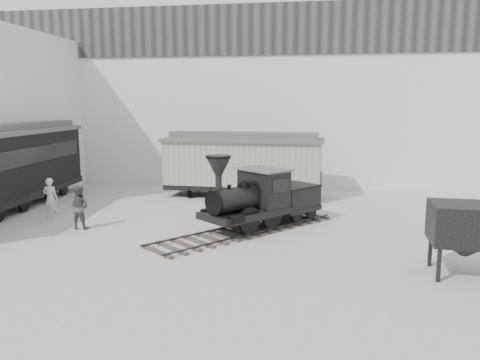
% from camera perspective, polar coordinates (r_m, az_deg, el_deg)
% --- Properties ---
extents(ground, '(90.00, 90.00, 0.00)m').
position_cam_1_polar(ground, '(16.09, -4.98, -9.19)').
color(ground, '#9E9E9B').
extents(north_wall, '(34.00, 2.51, 11.00)m').
position_cam_1_polar(north_wall, '(30.06, 1.62, 10.06)').
color(north_wall, silver).
rests_on(north_wall, ground).
extents(locomotive, '(7.12, 7.96, 3.10)m').
position_cam_1_polar(locomotive, '(19.17, 2.25, -2.63)').
color(locomotive, '#3E3631').
rests_on(locomotive, ground).
extents(boxcar, '(8.93, 3.17, 3.61)m').
position_cam_1_polar(boxcar, '(25.87, 0.36, 2.10)').
color(boxcar, black).
rests_on(boxcar, ground).
extents(visitor_a, '(0.68, 0.46, 1.85)m').
position_cam_1_polar(visitor_a, '(22.61, -22.11, -2.07)').
color(visitor_a, beige).
rests_on(visitor_a, ground).
extents(visitor_b, '(0.88, 0.69, 1.80)m').
position_cam_1_polar(visitor_b, '(20.36, -19.06, -3.15)').
color(visitor_b, '#48464B').
rests_on(visitor_b, ground).
extents(coal_hopper, '(2.10, 1.76, 2.19)m').
position_cam_1_polar(coal_hopper, '(15.36, 25.83, -5.43)').
color(coal_hopper, black).
rests_on(coal_hopper, ground).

